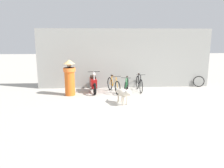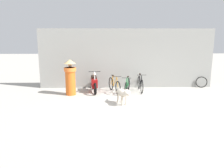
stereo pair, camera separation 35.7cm
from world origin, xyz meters
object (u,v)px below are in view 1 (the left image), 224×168
Objects in this scene: bicycle_1 at (126,86)px; motorcycle at (93,83)px; bicycle_0 at (113,85)px; person_in_robes at (70,77)px; bicycle_2 at (139,84)px; stray_dog at (124,93)px; spare_tire_left at (199,81)px.

motorcycle is (-1.68, 0.17, 0.11)m from bicycle_1.
bicycle_0 is 1.03m from motorcycle.
bicycle_2 is at bearing -131.91° from person_in_robes.
stray_dog is (-1.08, -2.30, 0.10)m from bicycle_2.
person_in_robes is at bearing -69.75° from motorcycle.
bicycle_0 is at bearing -82.28° from bicycle_2.
spare_tire_left is at bearing 90.40° from motorcycle.
bicycle_1 is at bearing -134.22° from person_in_robes.
bicycle_1 is 0.96× the size of bicycle_2.
bicycle_2 reaches higher than bicycle_1.
bicycle_1 is at bearing 67.02° from bicycle_0.
person_in_robes is 2.78× the size of spare_tire_left.
bicycle_2 is 2.74× the size of spare_tire_left.
motorcycle is at bearing -115.15° from person_in_robes.
bicycle_0 is at bearing -129.89° from person_in_robes.
stray_dog is at bearing -146.84° from spare_tire_left.
spare_tire_left is (5.89, 0.78, -0.13)m from motorcycle.
bicycle_2 is at bearing -168.74° from spare_tire_left.
bicycle_2 is at bearing 122.97° from bicycle_1.
bicycle_1 is 1.69m from motorcycle.
bicycle_2 is 2.55m from stray_dog.
stray_dog is at bearing -177.03° from person_in_robes.
stray_dog is 2.94m from person_in_robes.
bicycle_1 is 2.62× the size of spare_tire_left.
bicycle_1 is at bearing 146.82° from stray_dog.
stray_dog is 0.68× the size of person_in_robes.
person_in_robes reaches higher than bicycle_2.
stray_dog is (-0.38, -2.06, 0.14)m from bicycle_1.
motorcycle reaches higher than bicycle_0.
person_in_robes is at bearing -68.12° from bicycle_1.
motorcycle is 2.96× the size of spare_tire_left.
stray_dog reaches higher than spare_tire_left.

